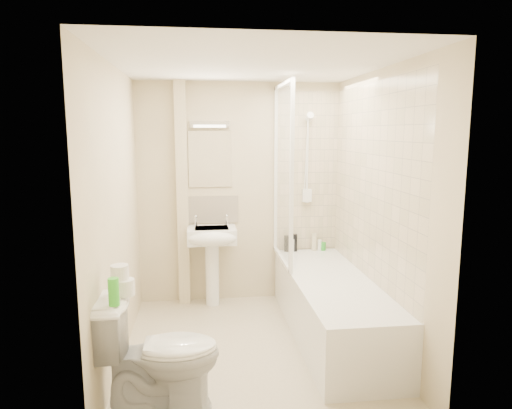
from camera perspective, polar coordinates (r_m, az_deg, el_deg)
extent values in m
plane|color=beige|center=(4.18, -0.41, -17.55)|extent=(2.50, 2.50, 0.00)
cube|color=beige|center=(5.02, -2.08, 1.39)|extent=(2.20, 0.02, 2.40)
cube|color=beige|center=(3.83, -17.02, -1.46)|extent=(0.02, 2.50, 2.40)
cube|color=beige|center=(4.07, 15.15, -0.77)|extent=(0.02, 2.50, 2.40)
cube|color=white|center=(3.77, -0.46, 17.11)|extent=(2.20, 2.50, 0.02)
cube|color=beige|center=(5.11, 6.35, 4.00)|extent=(0.70, 0.01, 1.75)
cube|color=beige|center=(4.19, 14.26, 2.66)|extent=(0.01, 2.10, 1.75)
cube|color=beige|center=(4.95, -9.19, 1.16)|extent=(0.12, 0.12, 2.40)
cube|color=beige|center=(5.02, -5.66, -0.62)|extent=(0.60, 0.02, 0.30)
cube|color=white|center=(4.96, -5.76, 5.66)|extent=(0.46, 0.01, 0.60)
cube|color=silver|center=(4.93, -5.82, 9.94)|extent=(0.42, 0.07, 0.07)
cube|color=white|center=(4.36, 9.40, -12.56)|extent=(0.70, 2.10, 0.55)
cube|color=white|center=(4.28, 9.48, -9.82)|extent=(0.56, 1.96, 0.05)
cube|color=white|center=(4.60, 3.37, 3.80)|extent=(0.01, 0.90, 1.80)
cube|color=white|center=(5.03, 2.48, 4.26)|extent=(0.04, 0.04, 1.80)
cube|color=white|center=(4.16, 4.49, 3.22)|extent=(0.04, 0.04, 1.80)
cube|color=white|center=(4.61, 3.48, 14.76)|extent=(0.04, 0.90, 0.04)
cube|color=white|center=(4.77, 3.27, -6.79)|extent=(0.04, 0.90, 0.03)
cylinder|color=white|center=(5.07, 6.44, 5.39)|extent=(0.02, 0.02, 0.90)
cylinder|color=white|center=(5.12, 6.35, 0.36)|extent=(0.05, 0.05, 0.02)
cylinder|color=white|center=(5.06, 6.53, 10.47)|extent=(0.05, 0.05, 0.02)
cylinder|color=white|center=(5.00, 6.72, 10.83)|extent=(0.08, 0.11, 0.11)
cube|color=white|center=(5.11, 6.38, 1.13)|extent=(0.10, 0.05, 0.14)
cylinder|color=white|center=(5.04, 6.29, 5.94)|extent=(0.01, 0.13, 0.84)
cylinder|color=white|center=(5.03, -5.49, -8.65)|extent=(0.15, 0.15, 0.69)
cube|color=white|center=(4.88, -5.56, -3.81)|extent=(0.51, 0.39, 0.16)
ellipsoid|color=white|center=(4.72, -5.50, -4.27)|extent=(0.51, 0.22, 0.16)
cube|color=silver|center=(4.87, -5.57, -3.14)|extent=(0.35, 0.26, 0.04)
cylinder|color=white|center=(4.96, -7.54, -2.13)|extent=(0.03, 0.03, 0.10)
cylinder|color=white|center=(4.97, -3.69, -2.05)|extent=(0.03, 0.03, 0.10)
sphere|color=white|center=(4.95, -7.56, -1.52)|extent=(0.04, 0.04, 0.04)
sphere|color=white|center=(4.96, -3.70, -1.44)|extent=(0.04, 0.04, 0.04)
cylinder|color=black|center=(5.11, 3.88, -4.89)|extent=(0.06, 0.06, 0.18)
cylinder|color=silver|center=(5.13, 4.67, -5.06)|extent=(0.05, 0.05, 0.14)
cylinder|color=black|center=(5.13, 4.86, -4.77)|extent=(0.06, 0.06, 0.19)
cylinder|color=beige|center=(5.18, 7.29, -4.69)|extent=(0.06, 0.06, 0.19)
cylinder|color=white|center=(5.20, 7.95, -5.05)|extent=(0.05, 0.05, 0.12)
cylinder|color=green|center=(5.22, 8.37, -5.19)|extent=(0.06, 0.06, 0.09)
imported|color=white|center=(3.28, -11.94, -17.80)|extent=(0.46, 0.80, 0.81)
cylinder|color=white|center=(3.17, -16.01, -9.91)|extent=(0.12, 0.12, 0.11)
cylinder|color=white|center=(3.17, -16.68, -8.09)|extent=(0.12, 0.12, 0.09)
cylinder|color=green|center=(3.01, -17.36, -10.37)|extent=(0.07, 0.07, 0.17)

